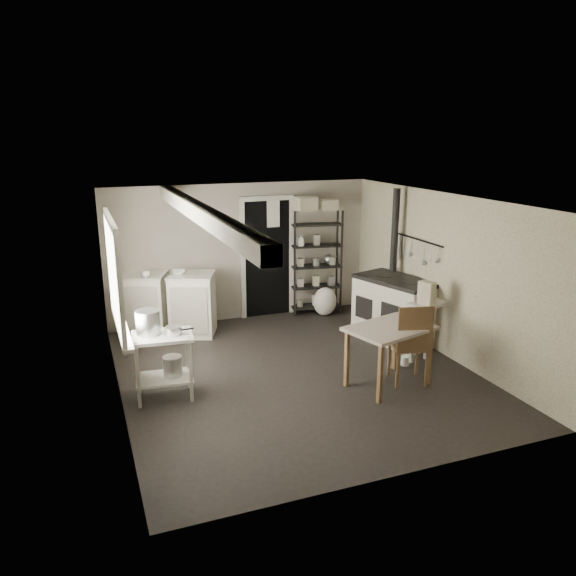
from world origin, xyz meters
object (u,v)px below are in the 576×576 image
object	(u,v)px
prep_table	(164,367)
stockpot	(148,323)
flour_sack	(325,302)
stove	(395,313)
base_cabinets	(169,306)
shelf_rack	(316,260)
chair	(409,346)
work_table	(388,357)

from	to	relation	value
prep_table	stockpot	world-z (taller)	stockpot
prep_table	flour_sack	distance (m)	3.82
stockpot	flour_sack	size ratio (longest dim) A/B	0.61
stove	flour_sack	world-z (taller)	stove
stockpot	flour_sack	bearing A→B (deg)	32.89
prep_table	base_cabinets	xyz separation A→B (m)	(0.43, 2.22, 0.06)
stove	flour_sack	size ratio (longest dim) A/B	2.49
base_cabinets	stove	bearing A→B (deg)	-4.34
shelf_rack	stockpot	bearing A→B (deg)	-133.70
base_cabinets	stove	xyz separation A→B (m)	(3.18, -1.52, -0.02)
stove	base_cabinets	bearing A→B (deg)	137.19
shelf_rack	chair	distance (m)	3.09
stove	chair	size ratio (longest dim) A/B	1.16
flour_sack	work_table	bearing A→B (deg)	-98.46
chair	flour_sack	bearing A→B (deg)	102.01
stove	work_table	size ratio (longest dim) A/B	1.21
prep_table	stove	world-z (taller)	stove
work_table	prep_table	bearing A→B (deg)	166.29
stockpot	shelf_rack	distance (m)	3.93
chair	flour_sack	xyz separation A→B (m)	(0.14, 2.85, -0.25)
base_cabinets	shelf_rack	world-z (taller)	shelf_rack
stockpot	base_cabinets	distance (m)	2.26
stockpot	chair	distance (m)	3.24
stove	shelf_rack	bearing A→B (deg)	91.63
prep_table	chair	world-z (taller)	chair
shelf_rack	work_table	bearing A→B (deg)	-86.10
chair	base_cabinets	bearing A→B (deg)	146.30
chair	work_table	bearing A→B (deg)	-164.98
prep_table	flour_sack	size ratio (longest dim) A/B	1.61
stockpot	work_table	world-z (taller)	stockpot
work_table	flour_sack	xyz separation A→B (m)	(0.42, 2.85, -0.14)
shelf_rack	stove	bearing A→B (deg)	-60.94
stove	work_table	xyz separation A→B (m)	(-0.92, -1.36, -0.06)
stockpot	chair	size ratio (longest dim) A/B	0.28
stove	work_table	distance (m)	1.64
shelf_rack	stove	world-z (taller)	shelf_rack
stockpot	shelf_rack	world-z (taller)	shelf_rack
stockpot	base_cabinets	bearing A→B (deg)	75.06
stockpot	chair	world-z (taller)	stockpot
stockpot	work_table	xyz separation A→B (m)	(2.83, -0.74, -0.56)
prep_table	base_cabinets	bearing A→B (deg)	79.08
shelf_rack	chair	world-z (taller)	shelf_rack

